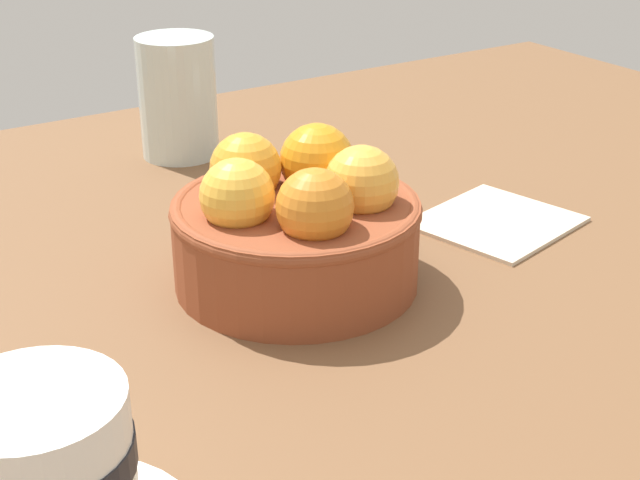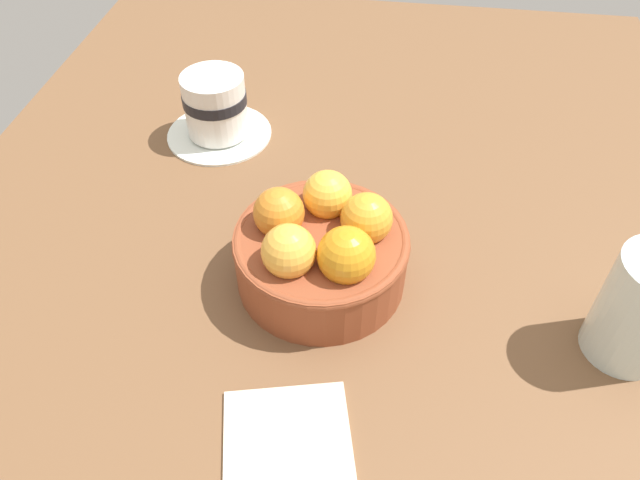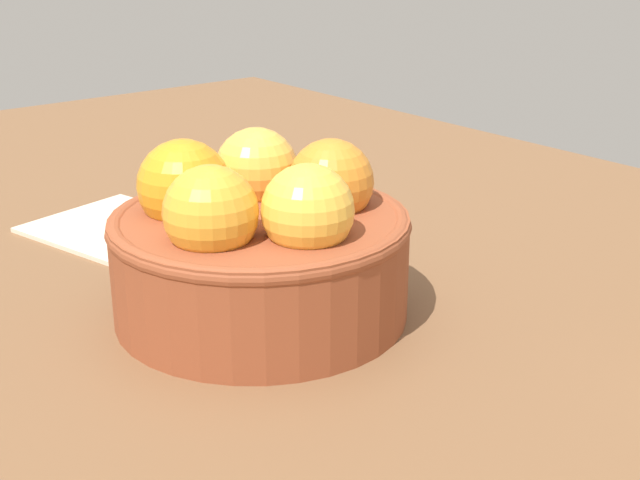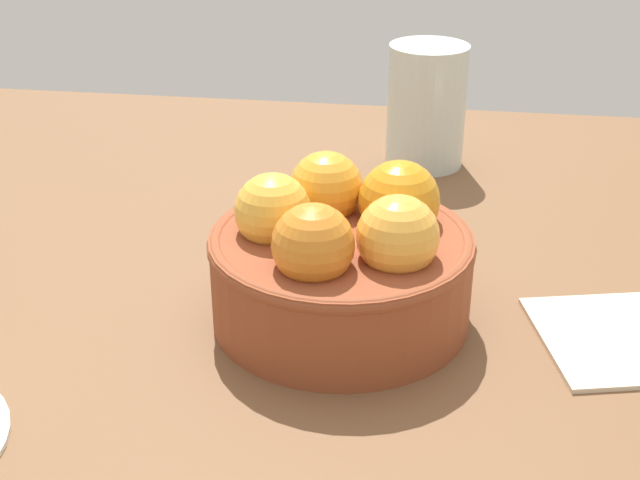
# 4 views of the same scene
# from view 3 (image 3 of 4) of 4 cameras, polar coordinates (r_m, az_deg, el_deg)

# --- Properties ---
(ground_plane) EXTENTS (1.20, 0.82, 0.03)m
(ground_plane) POSITION_cam_3_polar(r_m,az_deg,el_deg) (0.47, -3.81, -6.74)
(ground_plane) COLOR brown
(terracotta_bowl) EXTENTS (0.16, 0.16, 0.09)m
(terracotta_bowl) POSITION_cam_3_polar(r_m,az_deg,el_deg) (0.45, -4.04, -0.17)
(terracotta_bowl) COLOR brown
(terracotta_bowl) RESTS_ON ground_plane
(folded_napkin) EXTENTS (0.12, 0.12, 0.01)m
(folded_napkin) POSITION_cam_3_polar(r_m,az_deg,el_deg) (0.60, -13.17, 1.01)
(folded_napkin) COLOR beige
(folded_napkin) RESTS_ON ground_plane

